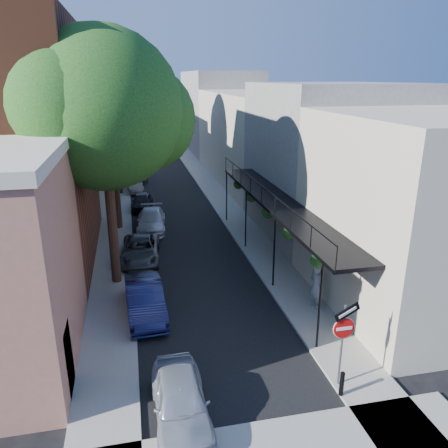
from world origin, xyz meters
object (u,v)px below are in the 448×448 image
parked_car_e (142,201)px  oak_near (113,112)px  bollard (342,384)px  pedestrian (316,287)px  parked_car_f (135,186)px  parked_car_a (181,401)px  parked_car_c (140,250)px  parked_car_d (151,220)px  parked_car_g (135,174)px  oak_far (119,91)px  sign_post (344,331)px  parked_car_b (145,300)px  oak_mid (117,117)px

parked_car_e → oak_near: bearing=-89.1°
oak_near → bollard: bearing=-56.9°
pedestrian → bollard: bearing=145.8°
parked_car_f → parked_car_a: bearing=-93.8°
parked_car_a → pedestrian: bearing=38.5°
parked_car_c → parked_car_d: (0.85, 4.88, 0.03)m
parked_car_g → pedestrian: bearing=-76.3°
oak_far → parked_car_e: size_ratio=3.40×
bollard → oak_near: bearing=123.1°
sign_post → parked_car_d: (-4.91, 16.42, -1.41)m
bollard → parked_car_e: bearing=103.4°
oak_near → parked_car_c: size_ratio=2.67×
parked_car_d → parked_car_e: 4.80m
bollard → parked_car_f: (-5.59, 27.04, 0.03)m
parked_car_e → parked_car_d: bearing=-78.5°
oak_far → parked_car_e: bearing=-76.7°
parked_car_b → parked_car_c: size_ratio=0.97×
sign_post → oak_far: 27.80m
parked_car_a → parked_car_g: parked_car_a is taller
sign_post → oak_mid: oak_mid is taller
parked_car_b → parked_car_c: parked_car_b is taller
parked_car_f → oak_far: bearing=-165.6°
oak_far → parked_car_c: bearing=-87.1°
parked_car_a → parked_car_f: size_ratio=1.13×
sign_post → parked_car_a: size_ratio=0.78×
oak_near → parked_car_f: bearing=87.4°
parked_car_g → parked_car_f: bearing=-92.6°
parked_car_g → pedestrian: pedestrian is taller
oak_near → parked_car_a: bearing=-81.1°
parked_car_f → oak_near: bearing=-97.9°
parked_car_a → parked_car_d: parked_car_a is taller
parked_car_c → parked_car_f: (0.01, 15.03, -0.04)m
oak_mid → parked_car_e: size_ratio=2.91×
oak_near → parked_car_f: (0.78, 17.28, -7.32)m
parked_car_f → parked_car_d: bearing=-90.6°
sign_post → parked_car_b: sign_post is taller
parked_car_d → bollard: bearing=-69.9°
sign_post → oak_near: size_ratio=0.26×
parked_car_a → parked_car_d: size_ratio=0.89×
parked_car_b → parked_car_c: (0.00, 5.77, -0.09)m
parked_car_a → parked_car_d: (0.11, 16.74, -0.03)m
sign_post → parked_car_b: 8.27m
parked_car_d → pedestrian: pedestrian is taller
parked_car_f → pedestrian: pedestrian is taller
bollard → parked_car_c: (-5.60, 12.01, 0.07)m
bollard → parked_car_a: parked_car_a is taller
oak_far → parked_car_g: bearing=78.9°
sign_post → parked_car_c: 12.98m
parked_car_b → parked_car_d: (0.85, 10.65, -0.06)m
parked_car_b → parked_car_d: size_ratio=0.97×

